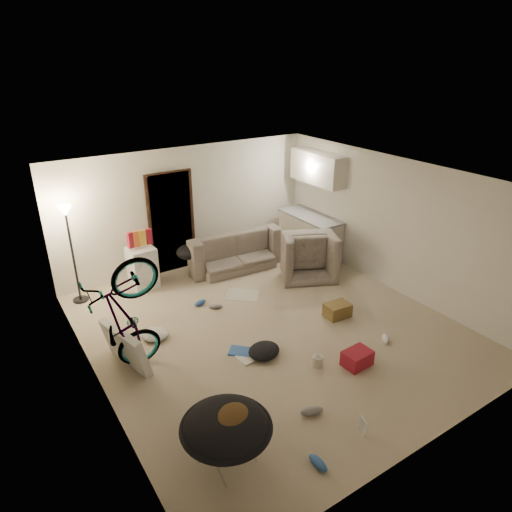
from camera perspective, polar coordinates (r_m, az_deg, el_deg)
floor at (r=7.64m, az=1.82°, el=-9.04°), size 5.50×6.00×0.02m
ceiling at (r=6.60m, az=2.11°, el=9.57°), size 5.50×6.00×0.02m
wall_back at (r=9.48m, az=-8.54°, el=5.97°), size 5.50×0.02×2.50m
wall_front at (r=5.19m, az=21.71°, el=-12.09°), size 5.50×0.02×2.50m
wall_left at (r=6.06m, az=-20.17°, el=-6.34°), size 0.02×6.00×2.50m
wall_right at (r=8.79m, az=16.93°, el=3.69°), size 0.02×6.00×2.50m
doorway at (r=9.37m, az=-10.57°, el=4.12°), size 0.85×0.10×2.04m
door_trim at (r=9.34m, az=-10.49°, el=4.07°), size 0.97×0.04×2.10m
floor_lamp at (r=8.48m, az=-22.33°, el=2.55°), size 0.28×0.28×1.81m
kitchen_counter at (r=10.17m, az=6.72°, el=2.50°), size 0.60×1.50×0.88m
counter_top at (r=10.01m, az=6.84°, el=4.94°), size 0.64×1.54×0.04m
kitchen_uppers at (r=9.80m, az=7.75°, el=10.88°), size 0.38×1.40×0.65m
sofa at (r=9.64m, az=-3.07°, el=0.45°), size 2.06×0.92×0.59m
armchair at (r=9.37m, az=6.14°, el=-0.02°), size 1.38×1.32×0.70m
bicycle at (r=6.66m, az=-15.67°, el=-10.50°), size 1.87×0.86×1.06m
book_asset at (r=5.94m, az=13.50°, el=-21.24°), size 0.27×0.23×0.02m
mini_fridge at (r=8.98m, az=-14.00°, el=-1.39°), size 0.50×0.50×0.80m
snack_box_0 at (r=8.70m, az=-15.44°, el=1.90°), size 0.11×0.09×0.30m
snack_box_1 at (r=8.73m, az=-14.70°, el=2.07°), size 0.11×0.09×0.30m
snack_box_2 at (r=8.77m, az=-13.96°, el=2.24°), size 0.11×0.08×0.30m
snack_box_3 at (r=8.80m, az=-13.23°, el=2.40°), size 0.10×0.08×0.30m
saucer_chair at (r=5.27m, az=-3.73°, el=-21.29°), size 1.01×1.01×0.71m
hoodie at (r=5.12m, az=-3.10°, el=-19.68°), size 0.61×0.57×0.22m
sofa_drape at (r=9.15m, az=-8.25°, el=0.55°), size 0.58×0.49×0.28m
tv_box at (r=6.91m, az=-16.01°, el=-10.92°), size 0.46×0.97×0.63m
drink_case_a at (r=8.00m, az=10.14°, el=-6.68°), size 0.44×0.33×0.24m
drink_case_b at (r=6.92m, az=12.52°, el=-12.37°), size 0.42×0.32×0.23m
juicer at (r=6.83m, az=7.68°, el=-12.78°), size 0.16×0.16×0.23m
newspaper at (r=8.59m, az=-1.74°, el=-4.85°), size 0.76×0.74×0.01m
book_blue at (r=7.07m, az=-1.98°, el=-11.83°), size 0.41×0.41×0.03m
book_white at (r=6.93m, az=-1.26°, el=-12.70°), size 0.24×0.30×0.03m
shoe_0 at (r=8.30m, az=-6.98°, el=-5.81°), size 0.28×0.18×0.09m
shoe_1 at (r=8.16m, az=-5.06°, el=-6.30°), size 0.27×0.21×0.09m
shoe_2 at (r=5.54m, az=7.77°, el=-24.25°), size 0.12×0.28×0.10m
shoe_3 at (r=6.08m, az=6.99°, el=-18.70°), size 0.32×0.21×0.11m
shoe_4 at (r=7.57m, az=15.87°, el=-9.89°), size 0.26×0.26×0.10m
clothes_lump_a at (r=6.97m, az=1.00°, el=-11.76°), size 0.62×0.57×0.16m
clothes_lump_c at (r=7.53m, az=-12.57°, el=-9.52°), size 0.60×0.58×0.14m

